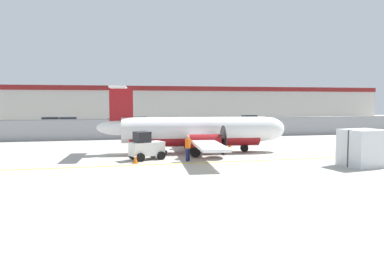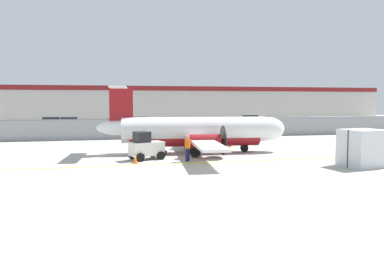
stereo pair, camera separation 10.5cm
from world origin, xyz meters
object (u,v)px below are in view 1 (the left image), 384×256
parked_car_0 (49,123)px  parked_car_4 (182,123)px  ground_crew_worker (188,147)px  parked_car_7 (250,120)px  baggage_tug (146,147)px  parked_car_1 (69,123)px  cargo_container (364,148)px  commuter_airplane (198,132)px  traffic_cone_near_right (230,143)px  parked_car_5 (204,124)px  traffic_cone_near_left (135,158)px  parked_car_6 (253,125)px  traffic_cone_far_right (226,148)px  parked_car_2 (115,125)px  parked_car_3 (138,122)px  traffic_cone_far_left (201,147)px

parked_car_0 → parked_car_4: 18.29m
ground_crew_worker → parked_car_7: (16.86, 31.75, -0.06)m
baggage_tug → parked_car_1: 30.18m
ground_crew_worker → cargo_container: (9.90, -4.05, 0.15)m
commuter_airplane → traffic_cone_near_right: commuter_airplane is taller
traffic_cone_near_right → parked_car_5: size_ratio=0.15×
ground_crew_worker → parked_car_0: 33.63m
traffic_cone_near_left → parked_car_6: (16.48, 21.16, 0.58)m
baggage_tug → parked_car_7: (19.42, 30.49, 0.04)m
commuter_airplane → cargo_container: 11.40m
traffic_cone_near_left → parked_car_1: (-6.77, 30.52, 0.58)m
ground_crew_worker → parked_car_4: same height
commuter_airplane → traffic_cone_far_right: commuter_airplane is taller
parked_car_2 → parked_car_4: 9.02m
parked_car_3 → parked_car_2: bearing=56.4°
ground_crew_worker → parked_car_6: bearing=-73.6°
parked_car_7 → baggage_tug: bearing=-115.9°
traffic_cone_far_right → parked_car_0: 31.91m
parked_car_0 → parked_car_2: (8.76, -5.99, 0.00)m
ground_crew_worker → parked_car_1: 32.12m
traffic_cone_near_left → parked_car_5: (10.57, 23.60, 0.58)m
baggage_tug → parked_car_3: baggage_tug is taller
parked_car_2 → parked_car_4: bearing=-175.0°
parked_car_0 → parked_car_4: size_ratio=1.00×
parked_car_3 → parked_car_5: same height
parked_car_5 → parked_car_7: same height
commuter_airplane → parked_car_2: 22.08m
parked_car_4 → parked_car_6: same height
traffic_cone_far_left → parked_car_7: size_ratio=0.15×
commuter_airplane → parked_car_4: commuter_airplane is taller
baggage_tug → traffic_cone_far_left: baggage_tug is taller
baggage_tug → traffic_cone_far_right: (6.40, 2.61, -0.54)m
traffic_cone_far_left → parked_car_2: bearing=106.9°
commuter_airplane → traffic_cone_near_right: bearing=44.0°
baggage_tug → traffic_cone_near_left: baggage_tug is taller
traffic_cone_near_right → parked_car_3: (-5.81, 23.40, 0.58)m
traffic_cone_near_left → parked_car_3: 30.08m
parked_car_4 → parked_car_5: bearing=-56.5°
commuter_airplane → baggage_tug: 4.94m
commuter_airplane → traffic_cone_near_left: commuter_airplane is taller
cargo_container → parked_car_4: bearing=90.6°
commuter_airplane → traffic_cone_far_right: bearing=7.5°
traffic_cone_near_left → traffic_cone_near_right: bearing=38.0°
traffic_cone_far_left → parked_car_0: (-14.93, 26.28, 0.58)m
parked_car_3 → parked_car_4: size_ratio=0.97×
commuter_airplane → parked_car_7: (15.24, 27.97, -0.71)m
traffic_cone_far_right → parked_car_5: bearing=80.4°
cargo_container → traffic_cone_far_left: cargo_container is taller
commuter_airplane → parked_car_3: 26.26m
parked_car_4 → parked_car_6: 9.78m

